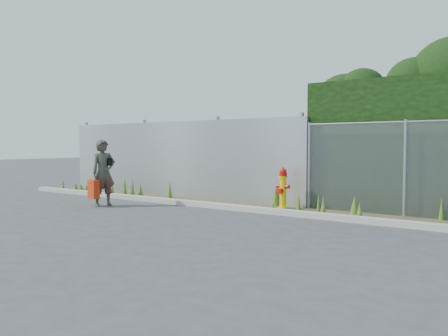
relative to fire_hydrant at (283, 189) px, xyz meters
name	(u,v)px	position (x,y,z in m)	size (l,w,h in m)	color
ground	(196,223)	(-0.59, -2.56, -0.48)	(80.00, 80.00, 0.00)	#3C3D3F
curb	(245,209)	(-0.59, -0.76, -0.42)	(16.00, 0.22, 0.12)	#A9A398
weed_strip	(241,202)	(-1.09, -0.14, -0.37)	(16.00, 1.33, 0.55)	#4A412A
corrugated_fence	(173,159)	(-3.83, 0.45, 0.62)	(8.50, 0.21, 2.30)	#A2A4A9
fire_hydrant	(283,189)	(0.00, 0.00, 0.00)	(0.33, 0.30, 0.99)	yellow
woman	(104,173)	(-3.93, -2.02, 0.34)	(0.60, 0.39, 1.65)	#0E5B3C
red_tote_bag	(94,189)	(-4.05, -2.24, -0.05)	(0.41, 0.15, 0.54)	#A32209
black_shoulder_bag	(108,162)	(-3.89, -1.90, 0.61)	(0.25, 0.10, 0.19)	black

